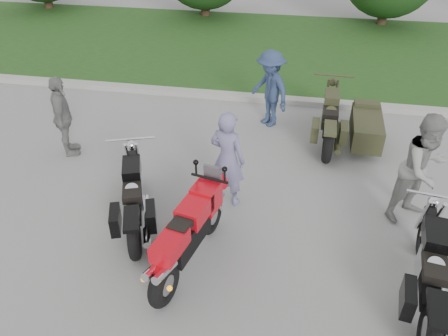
% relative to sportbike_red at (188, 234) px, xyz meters
% --- Properties ---
extents(ground, '(80.00, 80.00, 0.00)m').
position_rel_sportbike_red_xyz_m(ground, '(0.29, 0.01, -0.63)').
color(ground, gray).
rests_on(ground, ground).
extents(curb, '(60.00, 0.30, 0.15)m').
position_rel_sportbike_red_xyz_m(curb, '(0.29, 6.01, -0.55)').
color(curb, '#A4A19A').
rests_on(curb, ground).
extents(grass_strip, '(60.00, 8.00, 0.14)m').
position_rel_sportbike_red_xyz_m(grass_strip, '(0.29, 10.16, -0.56)').
color(grass_strip, '#37581E').
rests_on(grass_strip, ground).
extents(sportbike_red, '(0.74, 2.22, 1.07)m').
position_rel_sportbike_red_xyz_m(sportbike_red, '(0.00, 0.00, 0.00)').
color(sportbike_red, black).
rests_on(sportbike_red, ground).
extents(cruiser_left, '(1.02, 2.36, 0.94)m').
position_rel_sportbike_red_xyz_m(cruiser_left, '(-1.12, 0.78, -0.14)').
color(cruiser_left, black).
rests_on(cruiser_left, ground).
extents(cruiser_right, '(0.58, 2.51, 0.97)m').
position_rel_sportbike_red_xyz_m(cruiser_right, '(3.37, -0.09, -0.13)').
color(cruiser_right, black).
rests_on(cruiser_right, ground).
extents(cruiser_sidecar, '(1.32, 2.59, 1.00)m').
position_rel_sportbike_red_xyz_m(cruiser_sidecar, '(2.57, 4.14, -0.16)').
color(cruiser_sidecar, black).
rests_on(cruiser_sidecar, ground).
extents(person_stripe, '(0.76, 0.62, 1.80)m').
position_rel_sportbike_red_xyz_m(person_stripe, '(0.29, 1.68, 0.27)').
color(person_stripe, slate).
rests_on(person_stripe, ground).
extents(person_grey, '(1.20, 1.16, 1.94)m').
position_rel_sportbike_red_xyz_m(person_grey, '(3.52, 1.85, 0.35)').
color(person_grey, gray).
rests_on(person_grey, ground).
extents(person_denim, '(1.29, 1.30, 1.80)m').
position_rel_sportbike_red_xyz_m(person_denim, '(0.73, 4.77, 0.27)').
color(person_denim, navy).
rests_on(person_denim, ground).
extents(person_back, '(0.81, 1.09, 1.72)m').
position_rel_sportbike_red_xyz_m(person_back, '(-3.30, 2.69, 0.23)').
color(person_back, gray).
rests_on(person_back, ground).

